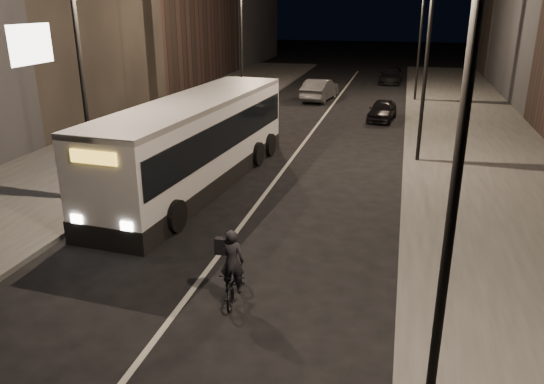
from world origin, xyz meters
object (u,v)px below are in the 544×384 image
Objects in this scene: streetlight_right_mid at (422,39)px; streetlight_left_far at (245,26)px; streetlight_right_near at (444,114)px; streetlight_right_far at (417,24)px; streetlight_left_near at (86,50)px; car_far at (391,75)px; city_bus at (197,139)px; car_mid at (320,90)px; car_near at (382,110)px; cyclist_on_bicycle at (234,277)px.

streetlight_right_mid is 1.00× the size of streetlight_left_far.
streetlight_right_far is at bearing 90.00° from streetlight_right_near.
streetlight_right_far is 1.00× the size of streetlight_left_far.
streetlight_right_far is (0.00, 32.00, 0.00)m from streetlight_right_near.
streetlight_left_near is at bearing 143.12° from streetlight_right_near.
car_far is at bearing 93.94° from streetlight_right_mid.
streetlight_right_near and streetlight_left_near have the same top height.
streetlight_right_far is at bearing -76.88° from car_far.
streetlight_right_mid is 10.25m from city_bus.
car_near is at bearing 135.66° from car_mid.
streetlight_right_mid is at bearing 36.30° from city_bus.
car_far is (4.79, 10.26, -0.11)m from car_mid.
cyclist_on_bicycle is at bearing 101.78° from car_mid.
streetlight_left_far is at bearing 99.37° from cyclist_on_bicycle.
car_mid is at bearing -112.61° from car_far.
car_mid is at bearing 101.92° from streetlight_right_near.
city_bus is at bearing -108.32° from car_near.
streetlight_left_near is (-10.66, 8.00, 0.00)m from streetlight_right_near.
streetlight_right_near is 1.00× the size of streetlight_left_near.
city_bus is (-8.18, -21.07, -3.51)m from streetlight_right_far.
car_mid is at bearing 49.90° from streetlight_left_far.
streetlight_right_far and streetlight_left_far have the same top height.
streetlight_right_near is 32.00m from streetlight_right_far.
car_near is at bearing 93.97° from streetlight_right_near.
car_far is at bearing -108.11° from car_mid.
streetlight_right_mid is at bearing -43.16° from streetlight_left_far.
streetlight_right_near reaches higher than car_near.
streetlight_right_far reaches higher than cyclist_on_bicycle.
car_mid is (-6.53, 14.92, -4.58)m from streetlight_right_mid.
city_bus is 2.69× the size of car_mid.
streetlight_left_far is at bearing -118.05° from car_far.
streetlight_right_far is 2.25× the size of car_near.
car_mid is at bearing 113.63° from streetlight_right_mid.
car_mid reaches higher than car_near.
streetlight_right_near is 4.22× the size of cyclist_on_bicycle.
streetlight_left_near is at bearing -125.83° from city_bus.
streetlight_right_near reaches higher than cyclist_on_bicycle.
streetlight_left_far reaches higher than cyclist_on_bicycle.
city_bus is at bearing 126.82° from streetlight_right_near.
streetlight_right_near is 1.00× the size of streetlight_right_mid.
streetlight_left_far is 1.71× the size of car_mid.
streetlight_right_near is 16.00m from streetlight_right_mid.
car_far is (8.93, 15.18, -4.69)m from streetlight_left_far.
streetlight_left_near is 18.00m from streetlight_left_far.
streetlight_left_near is at bearing -90.00° from streetlight_left_far.
streetlight_right_far is at bearing -163.63° from car_mid.
streetlight_right_mid is 1.00× the size of streetlight_right_far.
car_mid is (4.14, 4.92, -4.58)m from streetlight_left_far.
streetlight_left_far is 0.64× the size of city_bus.
streetlight_left_near is 1.00× the size of streetlight_left_far.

